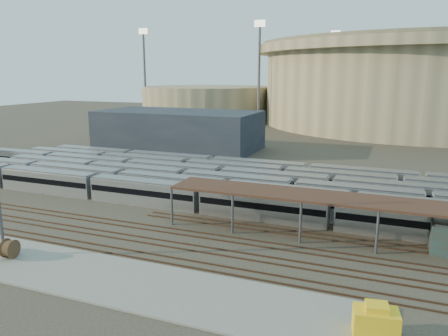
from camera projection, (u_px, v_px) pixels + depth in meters
ground at (224, 236)px, 54.06m from camera, size 420.00×420.00×0.00m
apron at (119, 281)px, 42.23m from camera, size 50.00×9.00×0.20m
subway_trains at (257, 186)px, 71.07m from camera, size 125.75×23.90×3.60m
inspection_shed at (421, 208)px, 48.67m from camera, size 60.30×6.00×5.30m
empty_tracks at (208, 250)px, 49.50m from camera, size 170.00×9.62×0.18m
stadium at (418, 82)px, 168.58m from camera, size 124.00×124.00×32.50m
secondary_arena at (207, 103)px, 192.26m from camera, size 56.00×56.00×14.00m
service_building at (178, 130)px, 115.57m from camera, size 42.00×20.00×10.00m
floodlight_0 at (259, 71)px, 160.35m from camera, size 4.00×1.00×38.40m
floodlight_1 at (145, 71)px, 189.31m from camera, size 4.00×1.00×38.40m
floodlight_3 at (334, 71)px, 198.50m from camera, size 4.00×1.00×38.40m
cable_reel_west at (10, 248)px, 47.07m from camera, size 1.41×2.20×2.07m
yellow_equipment at (376, 323)px, 33.05m from camera, size 3.62×2.60×2.08m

